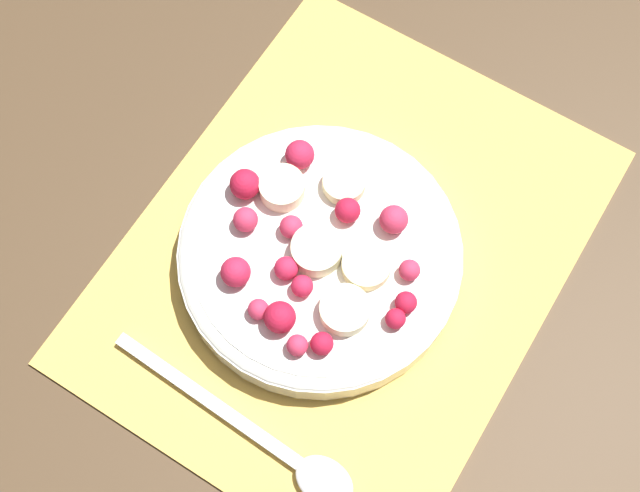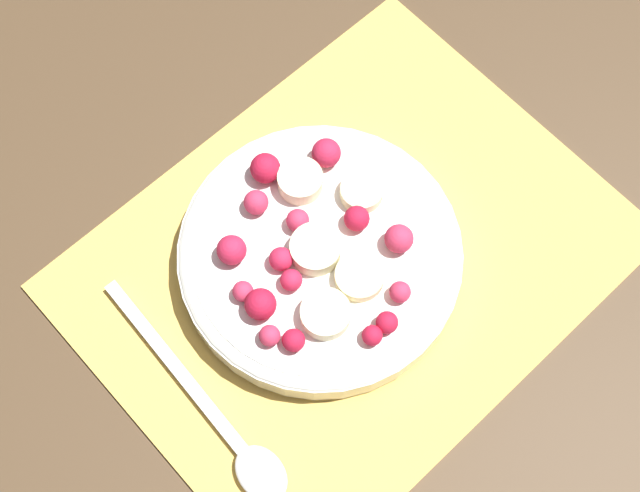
# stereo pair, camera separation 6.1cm
# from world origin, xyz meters

# --- Properties ---
(ground_plane) EXTENTS (3.00, 3.00, 0.00)m
(ground_plane) POSITION_xyz_m (0.00, 0.00, 0.00)
(ground_plane) COLOR #4C3823
(placemat) EXTENTS (0.37, 0.29, 0.01)m
(placemat) POSITION_xyz_m (0.00, 0.00, 0.00)
(placemat) COLOR #E0B251
(placemat) RESTS_ON ground_plane
(fruit_bowl) EXTENTS (0.20, 0.20, 0.05)m
(fruit_bowl) POSITION_xyz_m (-0.02, 0.01, 0.02)
(fruit_bowl) COLOR silver
(fruit_bowl) RESTS_ON placemat
(spoon) EXTENTS (0.03, 0.19, 0.01)m
(spoon) POSITION_xyz_m (-0.14, -0.04, 0.01)
(spoon) COLOR silver
(spoon) RESTS_ON placemat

